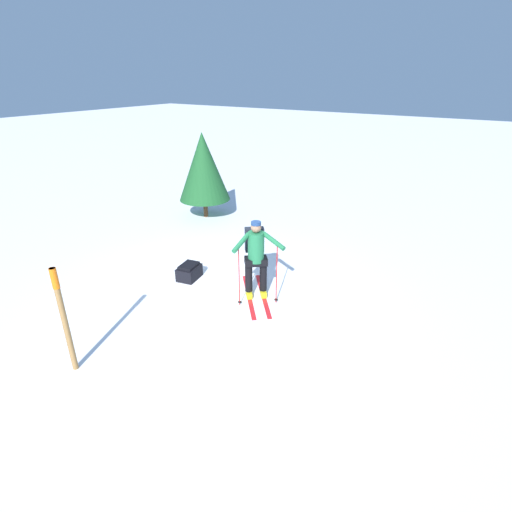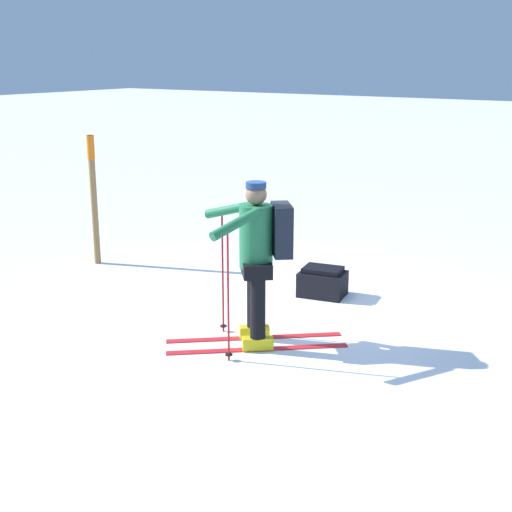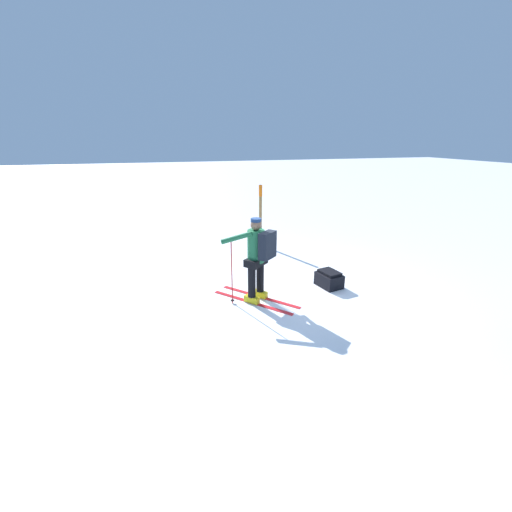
{
  "view_description": "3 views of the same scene",
  "coord_description": "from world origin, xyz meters",
  "px_view_note": "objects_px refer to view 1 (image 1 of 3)",
  "views": [
    {
      "loc": [
        -5.76,
        -4.66,
        4.24
      ],
      "look_at": [
        0.27,
        -0.76,
        0.91
      ],
      "focal_mm": 28.0,
      "sensor_mm": 36.0,
      "label": 1
    },
    {
      "loc": [
        3.94,
        -6.25,
        2.78
      ],
      "look_at": [
        0.27,
        -0.76,
        0.91
      ],
      "focal_mm": 50.0,
      "sensor_mm": 36.0,
      "label": 2
    },
    {
      "loc": [
        6.08,
        -2.51,
        3.03
      ],
      "look_at": [
        0.27,
        -0.76,
        0.91
      ],
      "focal_mm": 24.0,
      "sensor_mm": 36.0,
      "label": 3
    }
  ],
  "objects_px": {
    "trail_marker": "(63,313)",
    "skier": "(256,254)",
    "dropped_backpack": "(189,272)",
    "pine_tree": "(203,167)"
  },
  "relations": [
    {
      "from": "trail_marker",
      "to": "skier",
      "type": "bearing_deg",
      "value": -18.41
    },
    {
      "from": "dropped_backpack",
      "to": "trail_marker",
      "type": "height_order",
      "value": "trail_marker"
    },
    {
      "from": "skier",
      "to": "trail_marker",
      "type": "bearing_deg",
      "value": 161.59
    },
    {
      "from": "trail_marker",
      "to": "pine_tree",
      "type": "xyz_separation_m",
      "value": [
        6.75,
        2.91,
        0.58
      ]
    },
    {
      "from": "skier",
      "to": "trail_marker",
      "type": "xyz_separation_m",
      "value": [
        -3.44,
        1.14,
        0.07
      ]
    },
    {
      "from": "dropped_backpack",
      "to": "pine_tree",
      "type": "xyz_separation_m",
      "value": [
        3.5,
        2.4,
        1.43
      ]
    },
    {
      "from": "skier",
      "to": "dropped_backpack",
      "type": "height_order",
      "value": "skier"
    },
    {
      "from": "skier",
      "to": "trail_marker",
      "type": "relative_size",
      "value": 0.93
    },
    {
      "from": "dropped_backpack",
      "to": "trail_marker",
      "type": "relative_size",
      "value": 0.34
    },
    {
      "from": "trail_marker",
      "to": "pine_tree",
      "type": "distance_m",
      "value": 7.37
    }
  ]
}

